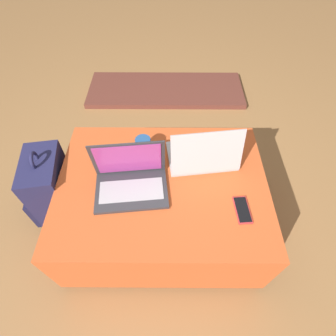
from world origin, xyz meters
name	(u,v)px	position (x,y,z in m)	size (l,w,h in m)	color
ground_plane	(163,222)	(0.00, 0.00, 0.00)	(14.00, 14.00, 0.00)	#9E7042
ottoman	(163,205)	(0.00, 0.00, 0.22)	(1.03, 0.78, 0.43)	maroon
laptop_near	(131,179)	(-0.15, -0.02, 0.48)	(0.36, 0.26, 0.24)	#333338
laptop_far	(203,155)	(0.20, 0.14, 0.48)	(0.37, 0.27, 0.24)	silver
cell_phone	(242,210)	(0.37, -0.15, 0.43)	(0.07, 0.14, 0.01)	red
backpack	(51,191)	(-0.64, 0.08, 0.23)	(0.27, 0.32, 0.54)	#23234C
coffee_mug	(144,146)	(-0.10, 0.20, 0.48)	(0.12, 0.08, 0.10)	#285693
fireplace_hearth	(166,90)	(0.00, 1.33, 0.02)	(1.40, 0.50, 0.04)	brown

